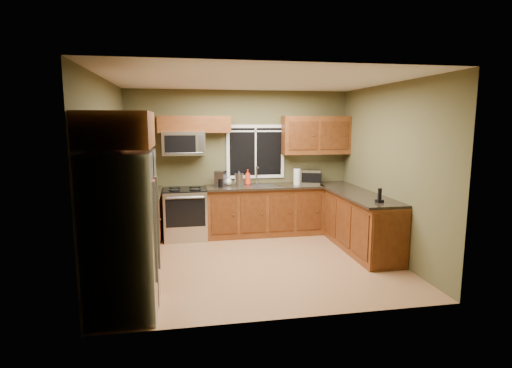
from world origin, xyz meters
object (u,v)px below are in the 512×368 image
object	(u,v)px
refrigerator	(122,234)
soap_bottle_a	(248,177)
microwave	(184,143)
cordless_phone	(379,198)
toaster_oven	(309,177)
soap_bottle_c	(228,181)
range	(186,213)
kettle	(239,179)
paper_towel_roll	(297,177)
coffee_maker	(221,179)

from	to	relation	value
refrigerator	soap_bottle_a	size ratio (longest dim) A/B	6.21
microwave	cordless_phone	bearing A→B (deg)	-35.20
toaster_oven	soap_bottle_c	distance (m)	1.54
range	microwave	xyz separation A→B (m)	(-0.00, 0.14, 1.26)
kettle	paper_towel_roll	distance (m)	1.09
toaster_oven	coffee_maker	distance (m)	1.69
soap_bottle_c	cordless_phone	bearing A→B (deg)	-44.92
paper_towel_roll	cordless_phone	size ratio (longest dim) A/B	1.57
refrigerator	paper_towel_roll	size ratio (longest dim) A/B	5.42
range	toaster_oven	xyz separation A→B (m)	(2.34, 0.06, 0.61)
toaster_oven	paper_towel_roll	bearing A→B (deg)	-159.45
cordless_phone	refrigerator	bearing A→B (deg)	-165.28
soap_bottle_c	cordless_phone	world-z (taller)	cordless_phone
range	soap_bottle_a	size ratio (longest dim) A/B	3.23
microwave	soap_bottle_c	world-z (taller)	microwave
soap_bottle_c	toaster_oven	bearing A→B (deg)	-3.56
microwave	cordless_phone	distance (m)	3.52
coffee_maker	soap_bottle_a	distance (m)	0.54
refrigerator	coffee_maker	bearing A→B (deg)	64.35
coffee_maker	kettle	xyz separation A→B (m)	(0.34, 0.02, -0.00)
refrigerator	cordless_phone	bearing A→B (deg)	14.72
cordless_phone	kettle	bearing A→B (deg)	134.09
soap_bottle_a	microwave	bearing A→B (deg)	-179.43
soap_bottle_c	cordless_phone	xyz separation A→B (m)	(2.01, -2.01, -0.02)
range	soap_bottle_a	xyz separation A→B (m)	(1.17, 0.15, 0.62)
soap_bottle_a	coffee_maker	bearing A→B (deg)	-165.56
paper_towel_roll	toaster_oven	bearing A→B (deg)	20.55
microwave	kettle	distance (m)	1.19
refrigerator	soap_bottle_c	distance (m)	3.29
refrigerator	range	size ratio (longest dim) A/B	1.92
refrigerator	microwave	xyz separation A→B (m)	(0.69, 2.91, 0.83)
range	toaster_oven	world-z (taller)	toaster_oven
paper_towel_roll	coffee_maker	bearing A→B (deg)	178.07
microwave	kettle	xyz separation A→B (m)	(0.99, -0.10, -0.66)
microwave	coffee_maker	xyz separation A→B (m)	(0.65, -0.12, -0.65)
soap_bottle_a	soap_bottle_c	size ratio (longest dim) A/B	1.65
refrigerator	paper_towel_roll	distance (m)	3.89
toaster_oven	soap_bottle_a	distance (m)	1.17
refrigerator	range	xyz separation A→B (m)	(0.69, 2.77, -0.43)
kettle	paper_towel_roll	size ratio (longest dim) A/B	0.87
soap_bottle_c	microwave	bearing A→B (deg)	-178.33
soap_bottle_a	cordless_phone	distance (m)	2.59
toaster_oven	range	bearing A→B (deg)	-178.45
kettle	soap_bottle_a	bearing A→B (deg)	32.50
range	soap_bottle_c	size ratio (longest dim) A/B	5.33
refrigerator	toaster_oven	world-z (taller)	refrigerator
microwave	coffee_maker	size ratio (longest dim) A/B	2.62
microwave	range	bearing A→B (deg)	-89.98
refrigerator	microwave	distance (m)	3.10
kettle	cordless_phone	distance (m)	2.62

